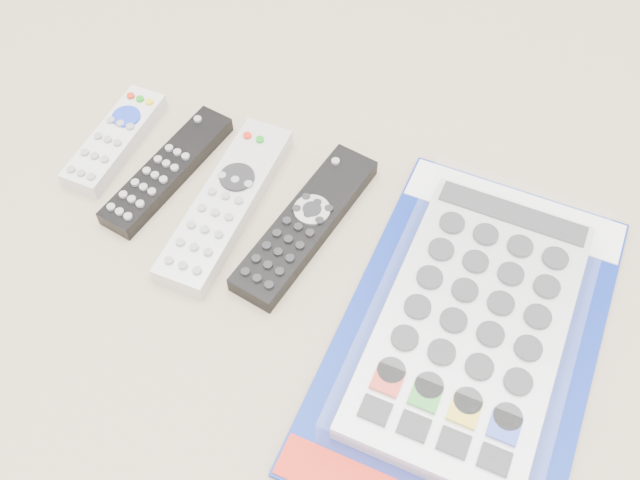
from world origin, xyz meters
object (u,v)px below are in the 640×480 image
(remote_small_grey, at_px, (115,140))
(remote_silver_dvd, at_px, (226,203))
(remote_large_black, at_px, (306,224))
(remote_slim_black, at_px, (167,170))
(jumbo_remote_packaged, at_px, (473,324))

(remote_small_grey, relative_size, remote_silver_dvd, 0.68)
(remote_large_black, bearing_deg, remote_slim_black, -173.16)
(remote_silver_dvd, distance_m, remote_large_black, 0.09)
(remote_small_grey, distance_m, remote_large_black, 0.24)
(jumbo_remote_packaged, bearing_deg, remote_silver_dvd, 172.08)
(remote_small_grey, bearing_deg, remote_large_black, -5.28)
(remote_slim_black, height_order, jumbo_remote_packaged, jumbo_remote_packaged)
(remote_large_black, bearing_deg, remote_silver_dvd, -164.71)
(remote_slim_black, xyz_separation_m, remote_silver_dvd, (0.08, -0.02, 0.00))
(remote_silver_dvd, xyz_separation_m, remote_large_black, (0.09, 0.01, -0.00))
(remote_large_black, relative_size, jumbo_remote_packaged, 0.55)
(jumbo_remote_packaged, bearing_deg, remote_slim_black, 171.43)
(remote_large_black, distance_m, jumbo_remote_packaged, 0.20)
(remote_large_black, bearing_deg, jumbo_remote_packaged, -5.59)
(remote_silver_dvd, height_order, remote_large_black, remote_silver_dvd)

